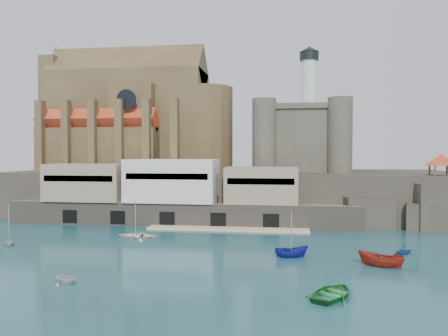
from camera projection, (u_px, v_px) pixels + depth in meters
name	position (u px, v px, depth m)	size (l,w,h in m)	color
ground	(198.00, 251.00, 63.61)	(300.00, 300.00, 0.00)	#17454D
promontory	(230.00, 193.00, 102.42)	(100.00, 36.00, 10.00)	#29241F
quay	(171.00, 194.00, 87.66)	(70.00, 12.00, 13.05)	#706659
church	(136.00, 121.00, 107.64)	(47.00, 25.93, 30.51)	#503F25
castle_keep	(301.00, 136.00, 101.35)	(21.20, 21.20, 29.30)	#454236
rock_outcrop	(441.00, 207.00, 83.13)	(14.50, 10.50, 8.70)	#29241F
pavilion	(441.00, 161.00, 82.99)	(6.40, 6.40, 5.40)	#503F25
boat_1	(65.00, 283.00, 48.08)	(2.93, 1.79, 3.40)	silver
boat_2	(291.00, 257.00, 59.83)	(1.79, 1.84, 4.77)	navy
boat_3	(333.00, 296.00, 43.41)	(4.69, 1.36, 6.56)	#228134
boat_4	(9.00, 245.00, 67.34)	(2.65, 1.62, 3.08)	beige
boat_5	(381.00, 267.00, 54.78)	(2.12, 2.18, 5.65)	maroon
boat_6	(136.00, 238.00, 73.24)	(4.63, 1.34, 6.48)	white
boat_7	(404.00, 254.00, 61.55)	(2.63, 1.61, 3.05)	#17488D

